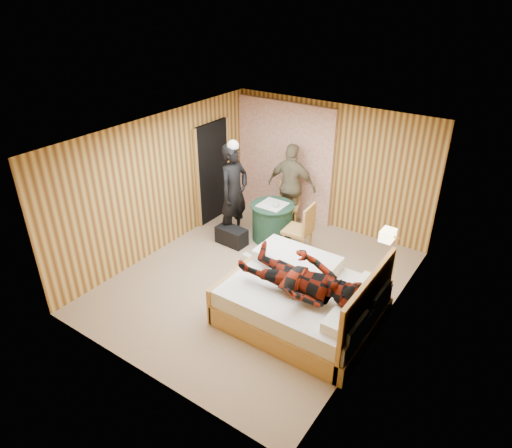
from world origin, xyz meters
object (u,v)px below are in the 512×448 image
Objects in this scene: nightstand at (369,300)px; woman_standing at (234,192)px; chair_far at (289,201)px; chair_near at (302,227)px; man_on_bed at (300,271)px; man_at_table at (292,186)px; bed at (304,301)px; duffel_bag at (232,236)px; wall_lamp at (388,235)px; round_table at (272,221)px.

nightstand is 3.28m from woman_standing.
chair_far is 1.24m from woman_standing.
woman_standing is at bearing -89.90° from chair_near.
man_on_bed is (1.76, -2.66, 0.48)m from chair_far.
chair_near is at bearing 123.17° from man_at_table.
woman_standing reaches higher than man_at_table.
bed is at bearing 117.43° from man_at_table.
nightstand is 1.06× the size of duffel_bag.
bed reaches higher than duffel_bag.
bed is at bearing -132.65° from wall_lamp.
bed is 2.10× the size of chair_near.
round_table is at bearing 154.36° from nightstand.
wall_lamp reaches higher than round_table.
chair_far is (-1.73, 2.43, 0.20)m from bed.
bed reaches higher than chair_near.
chair_far is at bearing 92.74° from round_table.
woman_standing is 2.90m from man_on_bed.
man_on_bed reaches higher than duffel_bag.
nightstand is 1.31m from man_on_bed.
nightstand is at bearing -25.64° from round_table.
round_table is at bearing 82.93° from man_at_table.
bed is at bearing 97.76° from man_on_bed.
woman_standing is at bearing 164.88° from nightstand.
bed is at bearing -25.13° from duffel_bag.
woman_standing reaches higher than round_table.
round_table is at bearing -59.06° from woman_standing.
duffel_bag is 0.34× the size of man_at_table.
chair_far is at bearing 148.47° from wall_lamp.
woman_standing is (-0.65, -0.34, 0.57)m from round_table.
duffel_bag is at bearing 169.25° from nightstand.
bed is at bearing -76.97° from chair_far.
man_on_bed is (1.73, -2.00, 0.65)m from round_table.
man_at_table reaches higher than wall_lamp.
duffel_bag is (-0.49, -1.27, -0.37)m from chair_far.
woman_standing reaches higher than nightstand.
woman_standing is 1.22m from man_at_table.
round_table reaches higher than duffel_bag.
man_at_table reaches higher than chair_far.
chair_near is 1.74× the size of duffel_bag.
man_on_bed is (0.03, -0.23, 0.68)m from bed.
man_on_bed reaches higher than woman_standing.
duffel_bag is (-2.98, 0.57, -0.14)m from nightstand.
round_table is (-1.70, 1.77, 0.03)m from bed.
bed is (-0.80, -0.87, -0.96)m from wall_lamp.
round_table is (-2.46, 1.18, 0.06)m from nightstand.
chair_near is (0.81, -0.89, 0.06)m from chair_far.
wall_lamp is at bearing 64.58° from chair_near.
duffel_bag is at bearing 61.09° from man_at_table.
nightstand is 0.61× the size of chair_near.
chair_far is (-2.53, 1.55, -0.76)m from wall_lamp.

